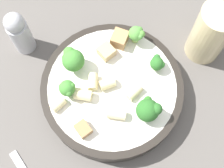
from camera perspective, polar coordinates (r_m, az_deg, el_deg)
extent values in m
plane|color=#5B5651|center=(0.54, 0.00, -1.91)|extent=(2.00, 2.00, 0.00)
cylinder|color=#28231E|center=(0.52, 0.00, -1.18)|extent=(0.23, 0.23, 0.04)
cylinder|color=white|center=(0.51, 0.00, -0.52)|extent=(0.21, 0.21, 0.01)
torus|color=#28231E|center=(0.51, 0.00, -0.48)|extent=(0.23, 0.23, 0.00)
cylinder|color=#9EC175|center=(0.51, -6.85, 3.42)|extent=(0.01, 0.01, 0.01)
sphere|color=#478E38|center=(0.50, -7.09, 4.30)|extent=(0.04, 0.04, 0.04)
sphere|color=#4A9436|center=(0.50, -7.81, 5.68)|extent=(0.02, 0.02, 0.02)
sphere|color=#448833|center=(0.49, -8.35, 4.79)|extent=(0.01, 0.01, 0.01)
cylinder|color=#93B766|center=(0.53, 4.29, 8.36)|extent=(0.01, 0.01, 0.01)
sphere|color=#569942|center=(0.52, 4.41, 9.18)|extent=(0.03, 0.03, 0.03)
sphere|color=#58953D|center=(0.52, 5.38, 9.09)|extent=(0.01, 0.01, 0.01)
sphere|color=#549842|center=(0.51, 5.20, 8.64)|extent=(0.01, 0.01, 0.01)
sphere|color=#4F9338|center=(0.52, 5.06, 9.86)|extent=(0.01, 0.01, 0.01)
cylinder|color=#9EC175|center=(0.49, 6.31, -5.33)|extent=(0.01, 0.01, 0.01)
sphere|color=#2D6B28|center=(0.47, 6.52, -4.80)|extent=(0.04, 0.04, 0.04)
sphere|color=#295C27|center=(0.47, 8.16, -4.46)|extent=(0.02, 0.02, 0.02)
sphere|color=#2E6F25|center=(0.47, 6.58, -2.97)|extent=(0.01, 0.01, 0.01)
sphere|color=#2E6929|center=(0.47, 8.10, -4.53)|extent=(0.02, 0.02, 0.02)
cylinder|color=#93B766|center=(0.52, 8.04, 3.15)|extent=(0.01, 0.01, 0.01)
sphere|color=#2D6B28|center=(0.51, 8.22, 3.71)|extent=(0.02, 0.02, 0.02)
sphere|color=#286628|center=(0.51, 7.85, 4.55)|extent=(0.01, 0.01, 0.01)
sphere|color=#2A6429|center=(0.51, 8.23, 4.79)|extent=(0.01, 0.01, 0.01)
sphere|color=#2C6F27|center=(0.50, 9.04, 3.52)|extent=(0.01, 0.01, 0.01)
cylinder|color=#84AD60|center=(0.50, -8.00, -1.31)|extent=(0.01, 0.01, 0.01)
sphere|color=#478E38|center=(0.49, -8.22, -0.74)|extent=(0.03, 0.03, 0.03)
sphere|color=#417D33|center=(0.48, -7.88, -1.69)|extent=(0.01, 0.01, 0.01)
sphere|color=#439233|center=(0.48, -9.16, -0.39)|extent=(0.01, 0.01, 0.01)
sphere|color=#478F34|center=(0.48, -7.33, -0.34)|extent=(0.01, 0.01, 0.01)
cylinder|color=beige|center=(0.49, -5.30, -1.97)|extent=(0.03, 0.02, 0.02)
cylinder|color=beige|center=(0.49, 4.06, -1.54)|extent=(0.03, 0.03, 0.01)
cylinder|color=beige|center=(0.49, -9.81, -3.71)|extent=(0.03, 0.03, 0.01)
cylinder|color=beige|center=(0.50, -3.51, 0.32)|extent=(0.02, 0.03, 0.02)
cylinder|color=beige|center=(0.49, -0.93, -0.42)|extent=(0.03, 0.03, 0.02)
cylinder|color=beige|center=(0.48, 0.82, -5.56)|extent=(0.03, 0.02, 0.02)
cube|color=#A87A4C|center=(0.48, -5.30, -8.20)|extent=(0.03, 0.03, 0.01)
cube|color=tan|center=(0.52, -1.06, 5.94)|extent=(0.03, 0.03, 0.02)
cube|color=tan|center=(0.53, 1.07, 8.28)|extent=(0.03, 0.03, 0.02)
cylinder|color=beige|center=(0.55, 17.60, 8.84)|extent=(0.06, 0.06, 0.12)
cylinder|color=beige|center=(0.58, 16.68, 7.28)|extent=(0.06, 0.06, 0.05)
cylinder|color=silver|center=(0.57, -16.23, 8.36)|extent=(0.04, 0.04, 0.07)
sphere|color=#B7B7BC|center=(0.54, -17.49, 10.64)|extent=(0.03, 0.03, 0.03)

